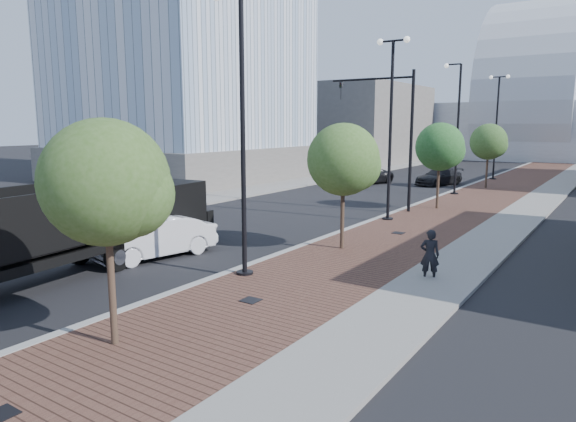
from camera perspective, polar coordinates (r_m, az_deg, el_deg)
The scene contains 24 objects.
sidewalk at distance 43.98m, azimuth 23.66°, elevation 2.26°, with size 7.00×140.00×0.12m, color #4C2D23.
concrete_strip at distance 43.60m, azimuth 27.14°, elevation 1.96°, with size 2.40×140.00×0.13m, color slate.
curb at distance 44.72m, azimuth 19.25°, elevation 2.65°, with size 0.30×140.00×0.14m, color gray.
west_sidewalk at distance 49.56m, azimuth 4.54°, elevation 3.77°, with size 4.00×140.00×0.12m, color slate.
dump_truck at distance 19.76m, azimuth -19.36°, elevation -1.91°, with size 3.60×13.48×3.09m.
white_sedan at distance 20.37m, azimuth -14.49°, elevation -2.84°, with size 1.65×4.73×1.56m, color silver.
dark_car_mid at distance 44.65m, azimuth 8.63°, elevation 3.86°, with size 2.26×4.90×1.36m, color black.
dark_car_far at distance 45.00m, azimuth 16.29°, elevation 3.62°, with size 1.90×4.67×1.36m, color black.
pedestrian at distance 17.45m, azimuth 15.37°, elevation -4.71°, with size 0.62×0.41×1.70m, color black.
streetlight_1 at distance 16.80m, azimuth -5.29°, elevation 7.11°, with size 1.44×0.56×9.21m.
streetlight_2 at distance 27.14m, azimuth 11.24°, elevation 8.91°, with size 1.72×0.56×9.28m.
streetlight_3 at distance 38.53m, azimuth 18.02°, elevation 8.06°, with size 1.44×0.56×9.21m.
streetlight_4 at distance 50.14m, azimuth 21.98°, elevation 8.63°, with size 1.72×0.56×9.28m.
traffic_mast at distance 30.25m, azimuth 11.87°, elevation 9.25°, with size 5.09×0.20×8.00m.
tree_0 at distance 11.83m, azimuth -19.24°, elevation 2.94°, with size 2.78×2.78×5.20m.
tree_1 at distance 20.42m, azimuth 6.27°, elevation 5.63°, with size 2.85×2.85×5.10m.
tree_2 at distance 31.53m, azimuth 16.49°, elevation 6.79°, with size 2.80×2.80×5.14m.
tree_3 at distance 43.13m, azimuth 21.31°, elevation 7.12°, with size 2.79×2.79×5.09m.
tower_podium at distance 49.69m, azimuth -11.27°, elevation 5.30°, with size 19.00×19.00×3.00m, color #5E5A54.
convention_center at distance 89.01m, azimuth 25.68°, elevation 9.27°, with size 50.00×30.00×50.00m.
commercial_block_nw at distance 70.28m, azimuth 7.63°, elevation 9.46°, with size 14.00×20.00×10.00m, color #605B56.
utility_cover_0 at distance 10.75m, azimuth -29.14°, elevation -18.99°, with size 0.50×0.50×0.02m, color black.
utility_cover_1 at distance 14.87m, azimuth -4.14°, elevation -9.79°, with size 0.50×0.50×0.02m, color black.
utility_cover_2 at distance 24.19m, azimuth 12.07°, elevation -2.38°, with size 0.50×0.50×0.02m, color black.
Camera 1 is at (11.05, -3.04, 5.06)m, focal length 32.24 mm.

